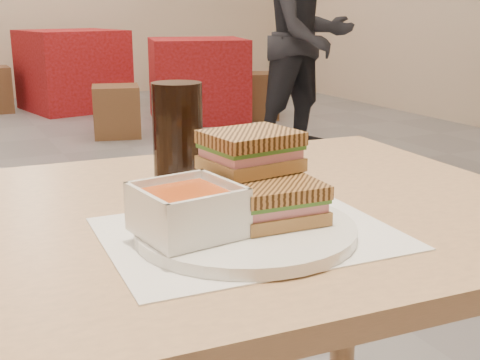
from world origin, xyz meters
name	(u,v)px	position (x,y,z in m)	size (l,w,h in m)	color
main_table	(127,298)	(-0.10, -1.88, 0.64)	(1.24, 0.77, 0.75)	tan
tray_liner	(249,233)	(0.02, -2.00, 0.75)	(0.36, 0.29, 0.00)	white
plate	(245,230)	(0.01, -2.01, 0.76)	(0.27, 0.27, 0.01)	white
soup_bowl	(187,212)	(-0.06, -2.01, 0.79)	(0.12, 0.12, 0.06)	white
panini_lower	(276,202)	(0.05, -2.01, 0.79)	(0.11, 0.09, 0.05)	olive
panini_upper	(251,151)	(0.05, -1.95, 0.84)	(0.12, 0.11, 0.05)	olive
cola_glass	(178,136)	(0.02, -1.77, 0.83)	(0.08, 0.08, 0.16)	black
bg_table_1	(198,80)	(1.94, 2.78, 0.37)	(1.03, 1.03, 0.75)	maroon
bg_table_2	(73,70)	(1.03, 3.92, 0.40)	(1.07, 1.07, 0.80)	maroon
bg_chair_1l	(116,111)	(1.03, 2.33, 0.21)	(0.45, 0.45, 0.41)	brown
bg_chair_1r	(256,96)	(2.45, 2.59, 0.21)	(0.49, 0.49, 0.43)	brown
bg_chair_2r	(71,86)	(1.06, 4.22, 0.21)	(0.38, 0.38, 0.42)	brown
patron_b	(310,37)	(2.16, 1.22, 0.82)	(0.90, 0.76, 1.64)	black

